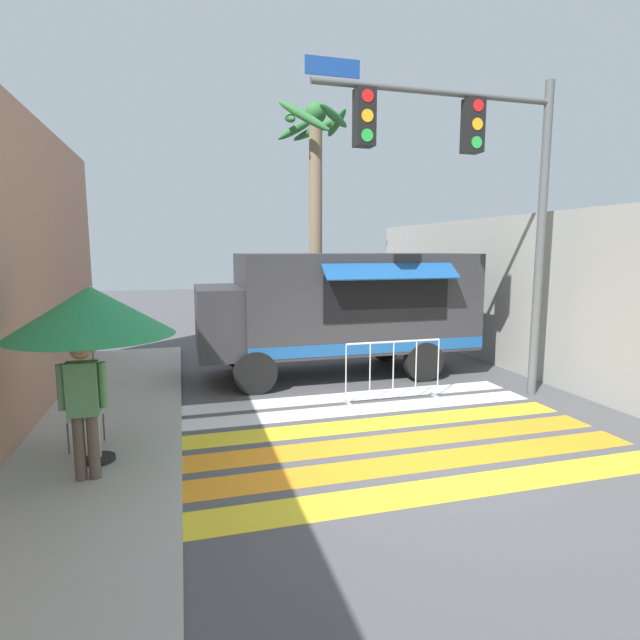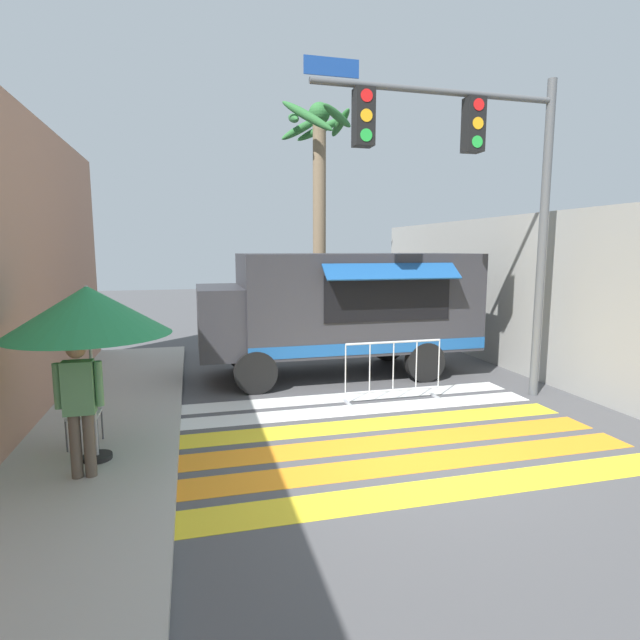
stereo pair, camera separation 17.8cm
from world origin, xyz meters
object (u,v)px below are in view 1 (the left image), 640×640
Objects in this scene: food_truck at (335,305)px; patio_umbrella at (91,312)px; traffic_signal_pole at (472,169)px; palm_tree at (315,184)px; barricade_front at (393,371)px; vendor_person at (83,402)px; folding_chair at (86,409)px.

food_truck reaches higher than patio_umbrella.
food_truck is 2.68× the size of patio_umbrella.
palm_tree reaches higher than traffic_signal_pole.
barricade_front is at bearing -90.75° from palm_tree.
vendor_person is at bearing -96.95° from patio_umbrella.
palm_tree is (0.55, 3.76, 3.08)m from food_truck.
patio_umbrella is (-6.06, -1.40, -2.15)m from traffic_signal_pole.
traffic_signal_pole is 3.86m from barricade_front.
vendor_person is 0.24× the size of palm_tree.
barricade_front is at bearing 21.54° from vendor_person.
barricade_front is (4.79, 1.74, -1.48)m from patio_umbrella.
vendor_person is (0.18, -1.11, 0.42)m from folding_chair.
traffic_signal_pole is 3.09× the size of barricade_front.
food_truck is 5.83m from patio_umbrella.
barricade_front is at bearing 19.96° from patio_umbrella.
vendor_person is (-0.06, -0.49, -0.98)m from patio_umbrella.
traffic_signal_pole is 6.37m from palm_tree.
traffic_signal_pole reaches higher than patio_umbrella.
food_truck is at bearing 41.83° from vendor_person.
folding_chair is at bearing -167.44° from barricade_front.
patio_umbrella is 1.19× the size of barricade_front.
vendor_person is (-6.12, -1.89, -3.13)m from traffic_signal_pole.
barricade_front is at bearing 22.26° from folding_chair.
barricade_front is (5.03, 1.12, -0.08)m from folding_chair.
barricade_front is (0.47, -2.15, -1.02)m from food_truck.
vendor_person is at bearing -162.82° from traffic_signal_pole.
palm_tree reaches higher than food_truck.
traffic_signal_pole reaches higher than barricade_front.
food_truck is 1.03× the size of traffic_signal_pole.
patio_umbrella reaches higher than vendor_person.
traffic_signal_pole reaches higher than folding_chair.
traffic_signal_pole is 7.27m from folding_chair.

